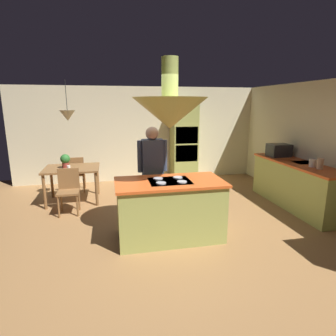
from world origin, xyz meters
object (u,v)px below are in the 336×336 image
(dining_table, at_px, (72,172))
(chair_facing_island, at_px, (69,188))
(potted_plant_on_table, at_px, (65,160))
(person_at_island, at_px, (153,168))
(canister_sugar, at_px, (313,163))
(cup_on_table, at_px, (69,168))
(chair_by_back_wall, at_px, (76,172))
(canister_flour, at_px, (320,164))
(kitchen_island, at_px, (170,209))
(oven_tower, at_px, (184,143))
(microwave_on_counter, at_px, (279,150))

(dining_table, xyz_separation_m, chair_facing_island, (0.00, -0.67, -0.16))
(dining_table, height_order, potted_plant_on_table, potted_plant_on_table)
(person_at_island, distance_m, canister_sugar, 3.01)
(chair_facing_island, relative_size, cup_on_table, 9.67)
(chair_by_back_wall, height_order, canister_flour, canister_flour)
(kitchen_island, xyz_separation_m, canister_sugar, (2.84, 0.40, 0.54))
(oven_tower, height_order, canister_flour, oven_tower)
(potted_plant_on_table, bearing_deg, person_at_island, -39.20)
(chair_facing_island, xyz_separation_m, microwave_on_counter, (4.54, 0.07, 0.57))
(potted_plant_on_table, bearing_deg, canister_flour, -21.66)
(person_at_island, distance_m, potted_plant_on_table, 2.14)
(chair_facing_island, height_order, canister_flour, canister_flour)
(person_at_island, distance_m, cup_on_table, 1.97)
(chair_facing_island, bearing_deg, canister_sugar, -12.81)
(microwave_on_counter, bearing_deg, cup_on_table, 175.28)
(chair_by_back_wall, relative_size, potted_plant_on_table, 2.90)
(canister_sugar, height_order, microwave_on_counter, microwave_on_counter)
(chair_facing_island, bearing_deg, potted_plant_on_table, 100.22)
(dining_table, relative_size, microwave_on_counter, 2.47)
(person_at_island, xyz_separation_m, canister_flour, (3.00, -0.50, 0.05))
(oven_tower, relative_size, potted_plant_on_table, 6.95)
(oven_tower, xyz_separation_m, chair_facing_island, (-2.80, -1.81, -0.54))
(dining_table, distance_m, microwave_on_counter, 4.60)
(dining_table, bearing_deg, kitchen_island, -51.01)
(kitchen_island, relative_size, cup_on_table, 18.59)
(dining_table, xyz_separation_m, cup_on_table, (-0.03, -0.22, 0.14))
(chair_facing_island, xyz_separation_m, chair_by_back_wall, (0.00, 1.34, 0.00))
(chair_by_back_wall, bearing_deg, potted_plant_on_table, 80.73)
(chair_by_back_wall, distance_m, canister_flour, 5.23)
(chair_by_back_wall, relative_size, canister_flour, 4.39)
(kitchen_island, xyz_separation_m, microwave_on_counter, (2.84, 1.50, 0.60))
(chair_facing_island, relative_size, canister_sugar, 5.88)
(canister_flour, bearing_deg, potted_plant_on_table, 158.34)
(potted_plant_on_table, distance_m, canister_sugar, 4.95)
(dining_table, bearing_deg, cup_on_table, -98.03)
(person_at_island, height_order, canister_flour, person_at_island)
(potted_plant_on_table, relative_size, canister_flour, 1.52)
(oven_tower, distance_m, person_at_island, 2.82)
(dining_table, relative_size, chair_by_back_wall, 1.31)
(dining_table, relative_size, potted_plant_on_table, 3.79)
(person_at_island, xyz_separation_m, potted_plant_on_table, (-1.66, 1.35, -0.06))
(chair_by_back_wall, xyz_separation_m, microwave_on_counter, (4.54, -1.27, 0.57))
(canister_sugar, bearing_deg, person_at_island, 173.98)
(oven_tower, height_order, cup_on_table, oven_tower)
(potted_plant_on_table, relative_size, microwave_on_counter, 0.65)
(chair_by_back_wall, distance_m, microwave_on_counter, 4.75)
(chair_facing_island, relative_size, potted_plant_on_table, 2.90)
(person_at_island, bearing_deg, kitchen_island, -77.71)
(dining_table, distance_m, chair_by_back_wall, 0.69)
(chair_facing_island, distance_m, microwave_on_counter, 4.58)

